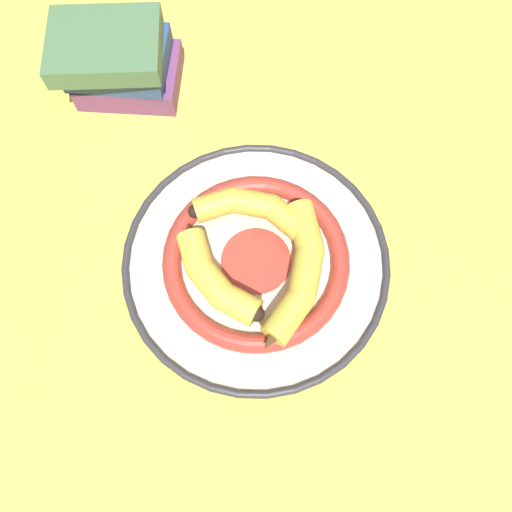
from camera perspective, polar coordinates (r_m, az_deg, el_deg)
ground_plane at (r=0.72m, az=1.90°, el=-1.10°), size 2.80×2.80×0.00m
decorative_bowl at (r=0.70m, az=-0.00°, el=-0.58°), size 0.38×0.38×0.03m
banana_a at (r=0.69m, az=-0.32°, el=5.38°), size 0.11×0.16×0.04m
banana_b at (r=0.66m, az=-4.96°, el=-2.40°), size 0.16×0.09×0.04m
banana_c at (r=0.66m, az=5.00°, el=-2.07°), size 0.20×0.13×0.04m
book_stack at (r=0.86m, az=-15.59°, el=20.69°), size 0.17×0.21×0.11m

